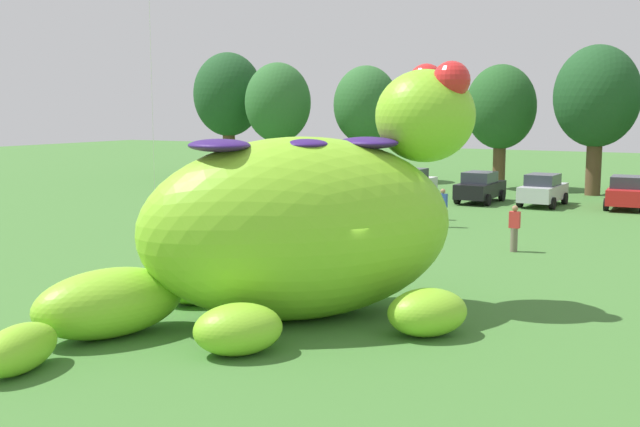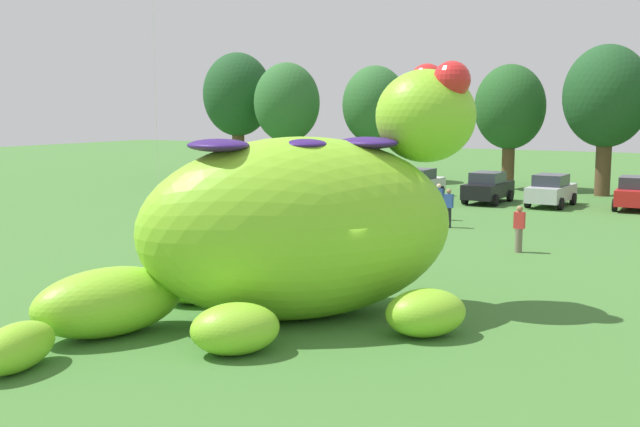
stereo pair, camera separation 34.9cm
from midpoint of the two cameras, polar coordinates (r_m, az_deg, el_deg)
The scene contains 16 objects.
ground_plane at distance 19.58m, azimuth 1.81°, elevation -7.72°, with size 160.00×160.00×0.00m, color #427533.
giant_inflatable_creature at distance 19.18m, azimuth -1.00°, elevation -0.89°, with size 8.99×11.87×6.39m.
car_orange at distance 47.11m, azimuth 3.10°, elevation 2.44°, with size 2.14×4.20×1.72m.
car_white at distance 45.53m, azimuth 7.48°, elevation 2.20°, with size 1.96×4.11×1.72m.
car_black at distance 43.86m, azimuth 12.44°, elevation 1.88°, with size 2.01×4.14×1.72m.
car_silver at distance 43.20m, azimuth 16.82°, elevation 1.64°, with size 2.05×4.16×1.72m.
car_red at distance 43.30m, azimuth 22.35°, elevation 1.40°, with size 2.12×4.19×1.72m.
tree_far_left at distance 60.65m, azimuth -5.90°, elevation 8.61°, with size 5.31×5.31×9.42m.
tree_left at distance 56.54m, azimuth -2.27°, elevation 8.07°, with size 4.76×4.76×8.45m.
tree_mid_left at distance 55.66m, azimuth 4.23°, elevation 7.88°, with size 4.61×4.61×8.18m.
tree_centre_left at distance 51.48m, azimuth 13.95°, elevation 7.53°, with size 4.49×4.49×7.97m.
tree_centre at distance 49.24m, azimuth 20.47°, elevation 8.00°, with size 5.03×5.03×8.92m.
spectator_near_inflatable at distance 29.14m, azimuth 14.73°, elevation -1.12°, with size 0.38×0.26×1.71m.
spectator_mid_field at distance 34.51m, azimuth 9.69°, elevation 0.38°, with size 0.38×0.26×1.71m.
spectator_by_cars at distance 36.78m, azimuth 8.97°, elevation 0.85°, with size 0.38×0.26×1.71m.
spectator_wandering at distance 36.19m, azimuth 6.27°, elevation 0.78°, with size 0.38×0.26×1.71m.
Camera 2 is at (9.04, -16.56, 5.23)m, focal length 43.63 mm.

